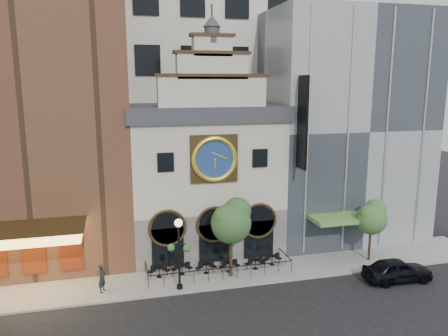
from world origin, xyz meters
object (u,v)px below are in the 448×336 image
tree_right (372,217)px  bistro_1 (182,268)px  bistro_2 (206,267)px  bistro_3 (229,266)px  car_right (397,270)px  pedestrian (102,278)px  bistro_4 (255,263)px  bistro_5 (272,259)px  bistro_0 (159,271)px  lamppost (179,246)px  tree_left (232,220)px

tree_right → bistro_1: bearing=176.3°
tree_right → bistro_2: bearing=176.8°
bistro_3 → car_right: (11.41, -4.22, 0.23)m
bistro_2 → bistro_3: 1.76m
bistro_3 → pedestrian: size_ratio=0.81×
bistro_3 → bistro_1: bearing=173.7°
bistro_4 → bistro_5: same height
bistro_2 → bistro_1: bearing=172.8°
bistro_4 → car_right: car_right is taller
bistro_4 → car_right: size_ratio=0.32×
bistro_0 → bistro_5: (8.76, 0.01, 0.00)m
bistro_2 → bistro_3: bearing=-5.4°
bistro_5 → pedestrian: size_ratio=0.81×
bistro_5 → tree_right: bearing=-6.9°
bistro_3 → lamppost: (-4.04, -1.83, 2.64)m
bistro_1 → bistro_4: size_ratio=1.00×
bistro_4 → lamppost: lamppost is taller
bistro_2 → tree_left: tree_left is taller
bistro_4 → bistro_1: bearing=175.9°
bistro_2 → car_right: 13.88m
bistro_0 → lamppost: bearing=-61.7°
bistro_0 → bistro_3: same height
bistro_1 → bistro_3: size_ratio=1.00×
pedestrian → bistro_1: bearing=-49.5°
bistro_0 → bistro_4: 7.27m
pedestrian → lamppost: lamppost is taller
bistro_3 → car_right: size_ratio=0.32×
bistro_1 → bistro_2: 1.79m
pedestrian → tree_left: 9.71m
lamppost → bistro_3: bearing=47.1°
bistro_3 → tree_left: (-0.04, -0.72, 3.81)m
bistro_1 → lamppost: 3.48m
bistro_4 → tree_right: bearing=-3.4°
bistro_0 → lamppost: 3.63m
bistro_0 → tree_right: bearing=-3.2°
tree_left → pedestrian: bearing=-178.6°
tree_right → pedestrian: bearing=-178.9°
pedestrian → lamppost: 5.63m
car_right → pedestrian: size_ratio=2.55×
tree_left → tree_right: 11.51m
tree_right → tree_left: bearing=-179.2°
bistro_1 → tree_right: size_ratio=0.32×
bistro_3 → tree_right: 11.88m
tree_left → bistro_4: bearing=19.0°
tree_right → car_right: bearing=-90.5°
tree_left → bistro_5: bearing=17.2°
tree_left → tree_right: bearing=0.8°
bistro_3 → lamppost: size_ratio=0.32×
tree_left → bistro_2: bearing=152.6°
bistro_2 → bistro_4: (3.80, -0.17, 0.00)m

